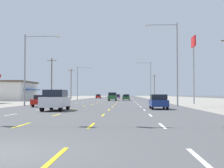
{
  "coord_description": "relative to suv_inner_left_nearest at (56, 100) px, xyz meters",
  "views": [
    {
      "loc": [
        3.49,
        -7.93,
        1.56
      ],
      "look_at": [
        0.49,
        54.45,
        3.68
      ],
      "focal_mm": 48.38,
      "sensor_mm": 36.0,
      "label": 1
    }
  ],
  "objects": [
    {
      "name": "streetlight_left_row_0",
      "position": [
        -6.35,
        11.27,
        4.63
      ],
      "size": [
        4.86,
        0.26,
        9.61
      ],
      "color": "gray",
      "rests_on": "ground"
    },
    {
      "name": "streetlight_right_row_0",
      "position": [
        13.01,
        11.27,
        5.28
      ],
      "size": [
        4.32,
        0.26,
        10.97
      ],
      "color": "gray",
      "rests_on": "ground"
    },
    {
      "name": "signal_span_wire",
      "position": [
        3.28,
        -11.43,
        4.61
      ],
      "size": [
        25.31,
        0.53,
        9.43
      ],
      "color": "brown",
      "rests_on": "ground"
    },
    {
      "name": "utility_pole_right_row_3",
      "position": [
        18.09,
        94.61,
        3.93
      ],
      "size": [
        2.2,
        0.26,
        9.53
      ],
      "color": "brown",
      "rests_on": "ground"
    },
    {
      "name": "sedan_far_left_mid",
      "position": [
        -3.82,
        9.09,
        -0.27
      ],
      "size": [
        1.8,
        4.5,
        1.46
      ],
      "color": "red",
      "rests_on": "ground"
    },
    {
      "name": "lane_markings",
      "position": [
        3.26,
        83.96,
        -1.02
      ],
      "size": [
        10.64,
        227.6,
        0.01
      ],
      "color": "white",
      "rests_on": "ground"
    },
    {
      "name": "ground_plane",
      "position": [
        3.26,
        45.46,
        -1.03
      ],
      "size": [
        572.0,
        572.0,
        0.0
      ],
      "primitive_type": "plane",
      "color": "#4C4C4F"
    },
    {
      "name": "lot_apron_right",
      "position": [
        28.01,
        45.46,
        -1.02
      ],
      "size": [
        28.0,
        440.0,
        0.01
      ],
      "primitive_type": "cube",
      "color": "gray",
      "rests_on": "ground"
    },
    {
      "name": "streetlight_right_row_1",
      "position": [
        13.02,
        54.61,
        5.0
      ],
      "size": [
        4.17,
        0.26,
        10.47
      ],
      "color": "gray",
      "rests_on": "ground"
    },
    {
      "name": "lot_apron_left",
      "position": [
        -21.49,
        45.46,
        -1.02
      ],
      "size": [
        28.0,
        440.0,
        0.01
      ],
      "primitive_type": "cube",
      "color": "gray",
      "rests_on": "ground"
    },
    {
      "name": "suv_center_turn_midfar",
      "position": [
        3.41,
        43.47,
        0.0
      ],
      "size": [
        1.98,
        4.9,
        1.98
      ],
      "color": "#235B2D",
      "rests_on": "ground"
    },
    {
      "name": "hatchback_far_left_farthest",
      "position": [
        -3.63,
        82.6,
        -0.24
      ],
      "size": [
        1.72,
        3.9,
        1.54
      ],
      "color": "red",
      "rests_on": "ground"
    },
    {
      "name": "utility_pole_left_row_2",
      "position": [
        -11.6,
        70.49,
        4.17
      ],
      "size": [
        2.2,
        0.26,
        10.0
      ],
      "color": "brown",
      "rests_on": "ground"
    },
    {
      "name": "streetlight_left_row_1",
      "position": [
        -6.44,
        54.61,
        4.34
      ],
      "size": [
        4.2,
        0.26,
        9.2
      ],
      "color": "gray",
      "rests_on": "ground"
    },
    {
      "name": "pole_sign_right_row_1",
      "position": [
        17.64,
        20.79,
        7.41
      ],
      "size": [
        0.24,
        2.53,
        10.95
      ],
      "color": "gray",
      "rests_on": "ground"
    },
    {
      "name": "hatchback_center_turn_distant_a",
      "position": [
        3.35,
        88.21,
        -0.24
      ],
      "size": [
        1.72,
        3.9,
        1.54
      ],
      "color": "#4C196B",
      "rests_on": "ground"
    },
    {
      "name": "storefront_left_row_2",
      "position": [
        -23.27,
        43.84,
        1.35
      ],
      "size": [
        14.6,
        13.49,
        4.71
      ],
      "color": "silver",
      "rests_on": "ground"
    },
    {
      "name": "utility_pole_left_row_1",
      "position": [
        -11.38,
        43.71,
        4.34
      ],
      "size": [
        2.2,
        0.26,
        10.33
      ],
      "color": "brown",
      "rests_on": "ground"
    },
    {
      "name": "suv_inner_left_nearest",
      "position": [
        0.0,
        0.0,
        0.0
      ],
      "size": [
        1.98,
        4.9,
        1.98
      ],
      "color": "silver",
      "rests_on": "ground"
    },
    {
      "name": "sedan_inner_right_far",
      "position": [
        6.66,
        48.34,
        -0.27
      ],
      "size": [
        1.8,
        4.5,
        1.46
      ],
      "color": "#235B2D",
      "rests_on": "ground"
    },
    {
      "name": "hatchback_far_right_near",
      "position": [
        10.1,
        3.28,
        -0.24
      ],
      "size": [
        1.72,
        3.9,
        1.54
      ],
      "color": "navy",
      "rests_on": "ground"
    },
    {
      "name": "hatchback_inner_right_farther",
      "position": [
        6.79,
        66.51,
        -0.24
      ],
      "size": [
        1.72,
        3.9,
        1.54
      ],
      "color": "red",
      "rests_on": "ground"
    },
    {
      "name": "hatchback_inner_right_distant_b",
      "position": [
        6.61,
        94.21,
        -0.24
      ],
      "size": [
        1.72,
        3.9,
        1.54
      ],
      "color": "silver",
      "rests_on": "ground"
    }
  ]
}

